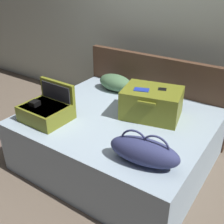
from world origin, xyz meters
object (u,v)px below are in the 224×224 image
hard_case_large (152,102)px  pillow_near_headboard (115,83)px  duffel_bag (144,151)px  hard_case_medium (47,110)px  bed (118,139)px

hard_case_large → pillow_near_headboard: 0.75m
duffel_bag → pillow_near_headboard: duffel_bag is taller
pillow_near_headboard → hard_case_medium: bearing=-99.0°
bed → duffel_bag: duffel_bag is taller
bed → hard_case_large: bearing=36.4°
hard_case_large → duffel_bag: size_ratio=1.10×
hard_case_large → hard_case_medium: hard_case_medium is taller
bed → pillow_near_headboard: size_ratio=4.03×
hard_case_large → pillow_near_headboard: size_ratio=1.42×
pillow_near_headboard → hard_case_large: bearing=-27.6°
hard_case_medium → pillow_near_headboard: bearing=82.1°
duffel_bag → pillow_near_headboard: bearing=132.3°
hard_case_medium → hard_case_large: bearing=38.9°
bed → duffel_bag: (0.56, -0.52, 0.39)m
bed → duffel_bag: 0.85m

